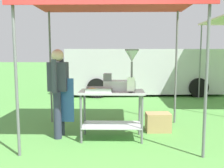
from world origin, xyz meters
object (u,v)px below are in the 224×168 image
donut_cart (112,104)px  donut_tray (99,90)px  supply_crate (158,122)px  vendor (59,88)px  donut_fryer (122,77)px  stall_canopy (112,5)px  menu_sign (131,86)px  van_silver (143,71)px

donut_cart → donut_tray: (-0.22, -0.09, 0.27)m
donut_tray → supply_crate: bearing=25.9°
vendor → supply_crate: vendor is taller
donut_tray → donut_fryer: bearing=20.4°
vendor → stall_canopy: bearing=0.8°
menu_sign → donut_cart: bearing=150.3°
menu_sign → vendor: size_ratio=0.16×
stall_canopy → donut_cart: size_ratio=2.59×
supply_crate → vendor: bearing=-168.9°
donut_fryer → vendor: 1.16m
donut_tray → menu_sign: menu_sign is taller
stall_canopy → van_silver: stall_canopy is taller
stall_canopy → van_silver: size_ratio=0.50×
donut_fryer → vendor: size_ratio=0.46×
stall_canopy → donut_cart: 1.75m
donut_fryer → vendor: bearing=178.5°
stall_canopy → donut_cart: stall_canopy is taller
donut_tray → menu_sign: (0.55, -0.09, 0.09)m
stall_canopy → van_silver: (1.09, 5.17, -1.50)m
donut_cart → supply_crate: donut_cart is taller
van_silver → donut_fryer: bearing=-99.9°
donut_cart → stall_canopy: bearing=90.0°
donut_fryer → van_silver: size_ratio=0.12×
donut_cart → van_silver: size_ratio=0.19×
vendor → donut_tray: bearing=-13.5°
menu_sign → supply_crate: bearing=47.8°
donut_cart → donut_tray: donut_tray is taller
stall_canopy → supply_crate: bearing=21.3°
menu_sign → supply_crate: 1.18m
menu_sign → van_silver: bearing=82.1°
stall_canopy → donut_cart: (0.00, -0.10, -1.75)m
stall_canopy → menu_sign: (0.33, -0.29, -1.39)m
donut_tray → donut_fryer: donut_fryer is taller
vendor → van_silver: 5.58m
donut_cart → menu_sign: bearing=-29.7°
donut_cart → donut_tray: size_ratio=2.48×
vendor → van_silver: van_silver is taller
donut_cart → vendor: vendor is taller
donut_cart → van_silver: 5.39m
donut_cart → menu_sign: (0.33, -0.19, 0.36)m
supply_crate → van_silver: van_silver is taller
donut_fryer → supply_crate: 1.26m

